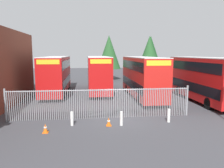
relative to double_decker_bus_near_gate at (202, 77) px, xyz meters
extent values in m
plane|color=#3D3D42|center=(-9.20, 3.15, -2.42)|extent=(100.00, 100.00, 0.00)
cylinder|color=gray|center=(-17.25, -4.85, -1.32)|extent=(0.06, 0.06, 2.20)
cylinder|color=gray|center=(-17.11, -4.85, -1.32)|extent=(0.06, 0.06, 2.20)
cylinder|color=gray|center=(-16.97, -4.85, -1.32)|extent=(0.06, 0.06, 2.20)
cylinder|color=gray|center=(-16.83, -4.85, -1.32)|extent=(0.06, 0.06, 2.20)
cylinder|color=gray|center=(-16.69, -4.85, -1.32)|extent=(0.06, 0.06, 2.20)
cylinder|color=gray|center=(-16.55, -4.85, -1.32)|extent=(0.06, 0.06, 2.20)
cylinder|color=gray|center=(-16.41, -4.85, -1.32)|extent=(0.06, 0.06, 2.20)
cylinder|color=gray|center=(-16.27, -4.85, -1.32)|extent=(0.06, 0.06, 2.20)
cylinder|color=gray|center=(-16.13, -4.85, -1.32)|extent=(0.06, 0.06, 2.20)
cylinder|color=gray|center=(-15.99, -4.85, -1.32)|extent=(0.06, 0.06, 2.20)
cylinder|color=gray|center=(-15.85, -4.85, -1.32)|extent=(0.06, 0.06, 2.20)
cylinder|color=gray|center=(-15.71, -4.85, -1.32)|extent=(0.06, 0.06, 2.20)
cylinder|color=gray|center=(-15.57, -4.85, -1.32)|extent=(0.06, 0.06, 2.20)
cylinder|color=gray|center=(-15.43, -4.85, -1.32)|extent=(0.06, 0.06, 2.20)
cylinder|color=gray|center=(-15.29, -4.85, -1.32)|extent=(0.06, 0.06, 2.20)
cylinder|color=gray|center=(-15.15, -4.85, -1.32)|extent=(0.06, 0.06, 2.20)
cylinder|color=gray|center=(-15.01, -4.85, -1.32)|extent=(0.06, 0.06, 2.20)
cylinder|color=gray|center=(-14.87, -4.85, -1.32)|extent=(0.06, 0.06, 2.20)
cylinder|color=gray|center=(-14.73, -4.85, -1.32)|extent=(0.06, 0.06, 2.20)
cylinder|color=gray|center=(-14.59, -4.85, -1.32)|extent=(0.06, 0.06, 2.20)
cylinder|color=gray|center=(-14.45, -4.85, -1.32)|extent=(0.06, 0.06, 2.20)
cylinder|color=gray|center=(-14.31, -4.85, -1.32)|extent=(0.06, 0.06, 2.20)
cylinder|color=gray|center=(-14.17, -4.85, -1.32)|extent=(0.06, 0.06, 2.20)
cylinder|color=gray|center=(-14.03, -4.85, -1.32)|extent=(0.06, 0.06, 2.20)
cylinder|color=gray|center=(-13.89, -4.85, -1.32)|extent=(0.06, 0.06, 2.20)
cylinder|color=gray|center=(-13.75, -4.85, -1.32)|extent=(0.06, 0.06, 2.20)
cylinder|color=gray|center=(-13.61, -4.85, -1.32)|extent=(0.06, 0.06, 2.20)
cylinder|color=gray|center=(-13.47, -4.85, -1.32)|extent=(0.06, 0.06, 2.20)
cylinder|color=gray|center=(-13.33, -4.85, -1.32)|extent=(0.06, 0.06, 2.20)
cylinder|color=gray|center=(-13.19, -4.85, -1.32)|extent=(0.06, 0.06, 2.20)
cylinder|color=gray|center=(-13.05, -4.85, -1.32)|extent=(0.06, 0.06, 2.20)
cylinder|color=gray|center=(-12.91, -4.85, -1.32)|extent=(0.06, 0.06, 2.20)
cylinder|color=gray|center=(-12.77, -4.85, -1.32)|extent=(0.06, 0.06, 2.20)
cylinder|color=gray|center=(-12.63, -4.85, -1.32)|extent=(0.06, 0.06, 2.20)
cylinder|color=gray|center=(-12.49, -4.85, -1.32)|extent=(0.06, 0.06, 2.20)
cylinder|color=gray|center=(-12.35, -4.85, -1.32)|extent=(0.06, 0.06, 2.20)
cylinder|color=gray|center=(-12.21, -4.85, -1.32)|extent=(0.06, 0.06, 2.20)
cylinder|color=gray|center=(-12.07, -4.85, -1.32)|extent=(0.06, 0.06, 2.20)
cylinder|color=gray|center=(-11.93, -4.85, -1.32)|extent=(0.06, 0.06, 2.20)
cylinder|color=gray|center=(-11.79, -4.85, -1.32)|extent=(0.06, 0.06, 2.20)
cylinder|color=gray|center=(-11.64, -4.85, -1.32)|extent=(0.06, 0.06, 2.20)
cylinder|color=gray|center=(-11.50, -4.85, -1.32)|extent=(0.06, 0.06, 2.20)
cylinder|color=gray|center=(-11.36, -4.85, -1.32)|extent=(0.06, 0.06, 2.20)
cylinder|color=gray|center=(-11.22, -4.85, -1.32)|extent=(0.06, 0.06, 2.20)
cylinder|color=gray|center=(-11.08, -4.85, -1.32)|extent=(0.06, 0.06, 2.20)
cylinder|color=gray|center=(-10.94, -4.85, -1.32)|extent=(0.06, 0.06, 2.20)
cylinder|color=gray|center=(-10.80, -4.85, -1.32)|extent=(0.06, 0.06, 2.20)
cylinder|color=gray|center=(-10.66, -4.85, -1.32)|extent=(0.06, 0.06, 2.20)
cylinder|color=gray|center=(-10.52, -4.85, -1.32)|extent=(0.06, 0.06, 2.20)
cylinder|color=gray|center=(-10.38, -4.85, -1.32)|extent=(0.06, 0.06, 2.20)
cylinder|color=gray|center=(-10.24, -4.85, -1.32)|extent=(0.06, 0.06, 2.20)
cylinder|color=gray|center=(-10.10, -4.85, -1.32)|extent=(0.06, 0.06, 2.20)
cylinder|color=gray|center=(-9.96, -4.85, -1.32)|extent=(0.06, 0.06, 2.20)
cylinder|color=gray|center=(-9.82, -4.85, -1.32)|extent=(0.06, 0.06, 2.20)
cylinder|color=gray|center=(-9.68, -4.85, -1.32)|extent=(0.06, 0.06, 2.20)
cylinder|color=gray|center=(-9.54, -4.85, -1.32)|extent=(0.06, 0.06, 2.20)
cylinder|color=gray|center=(-9.40, -4.85, -1.32)|extent=(0.06, 0.06, 2.20)
cylinder|color=gray|center=(-9.26, -4.85, -1.32)|extent=(0.06, 0.06, 2.20)
cylinder|color=gray|center=(-9.12, -4.85, -1.32)|extent=(0.06, 0.06, 2.20)
cylinder|color=gray|center=(-8.98, -4.85, -1.32)|extent=(0.06, 0.06, 2.20)
cylinder|color=gray|center=(-8.84, -4.85, -1.32)|extent=(0.06, 0.06, 2.20)
cylinder|color=gray|center=(-8.70, -4.85, -1.32)|extent=(0.06, 0.06, 2.20)
cylinder|color=gray|center=(-8.56, -4.85, -1.32)|extent=(0.06, 0.06, 2.20)
cylinder|color=gray|center=(-8.42, -4.85, -1.32)|extent=(0.06, 0.06, 2.20)
cylinder|color=gray|center=(-8.28, -4.85, -1.32)|extent=(0.06, 0.06, 2.20)
cylinder|color=gray|center=(-8.14, -4.85, -1.32)|extent=(0.06, 0.06, 2.20)
cylinder|color=gray|center=(-8.00, -4.85, -1.32)|extent=(0.06, 0.06, 2.20)
cylinder|color=gray|center=(-7.86, -4.85, -1.32)|extent=(0.06, 0.06, 2.20)
cylinder|color=gray|center=(-7.72, -4.85, -1.32)|extent=(0.06, 0.06, 2.20)
cylinder|color=gray|center=(-7.58, -4.85, -1.32)|extent=(0.06, 0.06, 2.20)
cylinder|color=gray|center=(-7.44, -4.85, -1.32)|extent=(0.06, 0.06, 2.20)
cylinder|color=gray|center=(-7.30, -4.85, -1.32)|extent=(0.06, 0.06, 2.20)
cylinder|color=gray|center=(-7.16, -4.85, -1.32)|extent=(0.06, 0.06, 2.20)
cylinder|color=gray|center=(-7.02, -4.85, -1.32)|extent=(0.06, 0.06, 2.20)
cylinder|color=gray|center=(-6.88, -4.85, -1.32)|extent=(0.06, 0.06, 2.20)
cylinder|color=gray|center=(-6.74, -4.85, -1.32)|extent=(0.06, 0.06, 2.20)
cylinder|color=gray|center=(-6.60, -4.85, -1.32)|extent=(0.06, 0.06, 2.20)
cylinder|color=gray|center=(-6.46, -4.85, -1.32)|extent=(0.06, 0.06, 2.20)
cylinder|color=gray|center=(-6.32, -4.85, -1.32)|extent=(0.06, 0.06, 2.20)
cylinder|color=gray|center=(-6.18, -4.85, -1.32)|extent=(0.06, 0.06, 2.20)
cylinder|color=gray|center=(-6.04, -4.85, -1.32)|extent=(0.06, 0.06, 2.20)
cylinder|color=gray|center=(-5.90, -4.85, -1.32)|extent=(0.06, 0.06, 2.20)
cylinder|color=gray|center=(-5.76, -4.85, -1.32)|extent=(0.06, 0.06, 2.20)
cylinder|color=gray|center=(-5.62, -4.85, -1.32)|extent=(0.06, 0.06, 2.20)
cylinder|color=gray|center=(-5.48, -4.85, -1.32)|extent=(0.06, 0.06, 2.20)
cylinder|color=gray|center=(-5.34, -4.85, -1.32)|extent=(0.06, 0.06, 2.20)
cylinder|color=gray|center=(-5.20, -4.85, -1.32)|extent=(0.06, 0.06, 2.20)
cylinder|color=gray|center=(-5.06, -4.85, -1.32)|extent=(0.06, 0.06, 2.20)
cylinder|color=gray|center=(-4.92, -4.85, -1.32)|extent=(0.06, 0.06, 2.20)
cylinder|color=gray|center=(-4.78, -4.85, -1.32)|extent=(0.06, 0.06, 2.20)
cylinder|color=gray|center=(-4.64, -4.85, -1.32)|extent=(0.06, 0.06, 2.20)
cylinder|color=gray|center=(-4.50, -4.85, -1.32)|extent=(0.06, 0.06, 2.20)
cylinder|color=gray|center=(-4.36, -4.85, -1.32)|extent=(0.06, 0.06, 2.20)
cylinder|color=gray|center=(-4.22, -4.85, -1.32)|extent=(0.06, 0.06, 2.20)
cylinder|color=gray|center=(-4.07, -4.85, -1.32)|extent=(0.06, 0.06, 2.20)
cylinder|color=gray|center=(-3.93, -4.85, -1.32)|extent=(0.06, 0.06, 2.20)
cylinder|color=gray|center=(-3.79, -4.85, -1.32)|extent=(0.06, 0.06, 2.20)
cylinder|color=gray|center=(-10.52, -4.85, -0.30)|extent=(13.46, 0.07, 0.07)
cylinder|color=gray|center=(-17.25, -4.85, -1.25)|extent=(0.14, 0.14, 2.35)
cylinder|color=gray|center=(-3.79, -4.85, -1.25)|extent=(0.14, 0.14, 2.35)
cube|color=red|center=(0.00, 0.01, -0.07)|extent=(2.50, 10.80, 4.00)
cube|color=black|center=(0.00, 0.01, -0.87)|extent=(2.54, 10.37, 0.90)
cube|color=black|center=(0.00, 0.01, 1.13)|extent=(2.54, 10.37, 0.90)
cube|color=silver|center=(0.00, 0.01, 1.96)|extent=(2.50, 10.80, 0.08)
cylinder|color=black|center=(-1.10, -3.34, -1.90)|extent=(0.30, 1.04, 1.04)
cylinder|color=black|center=(-1.10, 2.98, -1.90)|extent=(0.30, 1.04, 1.04)
cylinder|color=black|center=(1.10, 2.98, -1.90)|extent=(0.30, 1.04, 1.04)
cube|color=red|center=(-5.49, 2.45, -0.07)|extent=(2.50, 10.80, 4.00)
cube|color=black|center=(-5.49, 2.45, -0.87)|extent=(2.54, 10.37, 0.90)
cube|color=black|center=(-5.49, 2.45, 1.13)|extent=(2.54, 10.37, 0.90)
cube|color=yellow|center=(-5.49, -2.90, 1.58)|extent=(2.12, 0.12, 0.44)
cube|color=silver|center=(-5.49, 2.45, 1.96)|extent=(2.50, 10.80, 0.08)
cylinder|color=black|center=(-6.59, -0.89, -1.90)|extent=(0.30, 1.04, 1.04)
cylinder|color=black|center=(-4.39, -0.89, -1.90)|extent=(0.30, 1.04, 1.04)
cylinder|color=black|center=(-6.59, 5.42, -1.90)|extent=(0.30, 1.04, 1.04)
cylinder|color=black|center=(-4.39, 5.42, -1.90)|extent=(0.30, 1.04, 1.04)
cube|color=red|center=(-10.07, 6.74, -0.07)|extent=(2.50, 10.80, 4.00)
cube|color=black|center=(-10.07, 6.74, -0.87)|extent=(2.54, 10.37, 0.90)
cube|color=black|center=(-10.07, 6.74, 1.13)|extent=(2.54, 10.37, 0.90)
cube|color=yellow|center=(-10.07, 1.39, 1.58)|extent=(2.12, 0.12, 0.44)
cube|color=silver|center=(-10.07, 6.74, 1.96)|extent=(2.50, 10.80, 0.08)
cylinder|color=black|center=(-11.17, 3.39, -1.90)|extent=(0.30, 1.04, 1.04)
cylinder|color=black|center=(-8.97, 3.39, -1.90)|extent=(0.30, 1.04, 1.04)
cylinder|color=black|center=(-11.17, 9.71, -1.90)|extent=(0.30, 1.04, 1.04)
cylinder|color=black|center=(-8.97, 9.71, -1.90)|extent=(0.30, 1.04, 1.04)
cube|color=red|center=(-15.12, 6.01, -0.07)|extent=(2.50, 10.80, 4.00)
cube|color=black|center=(-15.12, 6.01, -0.87)|extent=(2.54, 10.37, 0.90)
cube|color=black|center=(-15.12, 6.01, 1.13)|extent=(2.54, 10.37, 0.90)
cube|color=yellow|center=(-15.12, 0.66, 1.58)|extent=(2.12, 0.12, 0.44)
cube|color=silver|center=(-15.12, 6.01, 1.96)|extent=(2.50, 10.80, 0.08)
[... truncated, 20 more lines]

